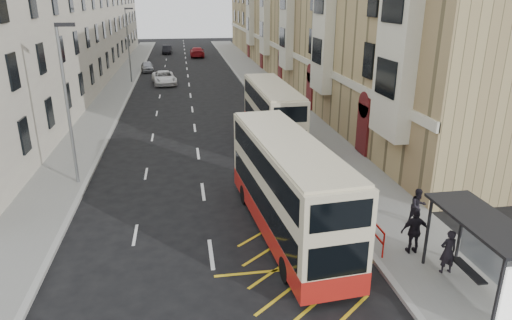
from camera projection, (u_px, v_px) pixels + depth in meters
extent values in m
cube|color=slate|center=(277.00, 100.00, 42.76)|extent=(4.00, 120.00, 0.15)
cube|color=slate|center=(106.00, 107.00, 40.43)|extent=(3.00, 120.00, 0.15)
cube|color=#969590|center=(256.00, 101.00, 42.46)|extent=(0.25, 120.00, 0.15)
cube|color=#969590|center=(124.00, 106.00, 40.65)|extent=(0.25, 120.00, 0.15)
cube|color=tan|center=(309.00, 12.00, 55.70)|extent=(10.00, 79.00, 15.00)
cube|color=beige|center=(268.00, 42.00, 56.13)|extent=(0.18, 79.00, 0.50)
cube|color=beige|center=(398.00, 36.00, 21.92)|extent=(0.80, 3.20, 10.00)
cube|color=beige|center=(324.00, 22.00, 33.07)|extent=(0.80, 3.20, 10.00)
cube|color=beige|center=(287.00, 16.00, 44.21)|extent=(0.80, 3.20, 10.00)
cube|color=beige|center=(265.00, 12.00, 55.36)|extent=(0.80, 3.20, 10.00)
cube|color=beige|center=(250.00, 9.00, 66.50)|extent=(0.80, 3.20, 10.00)
cube|color=#531315|center=(363.00, 129.00, 27.65)|extent=(0.20, 1.60, 3.00)
cube|color=#531315|center=(310.00, 91.00, 38.79)|extent=(0.20, 1.60, 3.00)
cube|color=#531315|center=(280.00, 70.00, 49.94)|extent=(0.20, 1.60, 3.00)
cube|color=#531315|center=(261.00, 56.00, 61.08)|extent=(0.20, 1.60, 3.00)
cube|color=#531315|center=(249.00, 47.00, 72.23)|extent=(0.20, 1.60, 3.00)
cube|color=beige|center=(65.00, 22.00, 51.74)|extent=(9.00, 79.00, 13.00)
cube|color=black|center=(498.00, 297.00, 12.60)|extent=(0.08, 0.08, 2.60)
cube|color=black|center=(428.00, 231.00, 16.13)|extent=(0.08, 0.08, 2.60)
cube|color=black|center=(461.00, 229.00, 16.33)|extent=(0.08, 0.08, 2.60)
cube|color=black|center=(484.00, 221.00, 14.01)|extent=(1.65, 4.25, 0.10)
cube|color=gray|center=(497.00, 253.00, 14.52)|extent=(0.04, 3.60, 1.95)
cube|color=black|center=(469.00, 270.00, 15.35)|extent=(0.35, 1.60, 0.06)
cylinder|color=#B30B06|center=(383.00, 246.00, 16.76)|extent=(0.06, 0.06, 1.00)
cylinder|color=#B30B06|center=(352.00, 208.00, 19.78)|extent=(0.06, 0.06, 1.00)
cylinder|color=#B30B06|center=(329.00, 180.00, 22.80)|extent=(0.06, 0.06, 1.00)
cube|color=#B30B06|center=(353.00, 198.00, 19.62)|extent=(0.05, 6.50, 0.06)
cube|color=#B30B06|center=(352.00, 207.00, 19.77)|extent=(0.05, 6.50, 0.06)
cylinder|color=slate|center=(67.00, 107.00, 22.50)|extent=(0.16, 0.16, 8.00)
cube|color=black|center=(65.00, 25.00, 21.23)|extent=(0.90, 0.18, 0.18)
cylinder|color=slate|center=(128.00, 46.00, 50.36)|extent=(0.16, 0.16, 8.00)
cube|color=black|center=(129.00, 8.00, 49.10)|extent=(0.90, 0.18, 0.18)
cube|color=beige|center=(287.00, 186.00, 18.27)|extent=(3.15, 10.29, 3.64)
cube|color=#A41913|center=(287.00, 217.00, 18.75)|extent=(3.17, 10.32, 0.83)
cube|color=black|center=(287.00, 196.00, 18.42)|extent=(3.11, 9.48, 1.01)
cube|color=black|center=(288.00, 159.00, 17.89)|extent=(3.11, 9.48, 0.92)
cube|color=beige|center=(289.00, 142.00, 17.64)|extent=(3.02, 9.87, 0.11)
cube|color=black|center=(257.00, 155.00, 23.01)|extent=(1.96, 0.24, 1.20)
cube|color=black|center=(257.00, 119.00, 22.37)|extent=(1.61, 0.21, 0.41)
cube|color=black|center=(338.00, 261.00, 13.80)|extent=(1.96, 0.24, 1.10)
cylinder|color=black|center=(245.00, 194.00, 21.56)|extent=(0.33, 0.94, 0.92)
cylinder|color=black|center=(287.00, 190.00, 22.04)|extent=(0.33, 0.94, 0.92)
cylinder|color=black|center=(286.00, 269.00, 15.64)|extent=(0.33, 0.94, 0.92)
cylinder|color=black|center=(342.00, 261.00, 16.12)|extent=(0.33, 0.94, 0.92)
cube|color=beige|center=(272.00, 113.00, 29.96)|extent=(2.33, 9.82, 3.52)
cube|color=#A41913|center=(272.00, 133.00, 30.42)|extent=(2.36, 9.84, 0.80)
cube|color=black|center=(272.00, 119.00, 30.10)|extent=(2.36, 9.03, 0.98)
cube|color=black|center=(272.00, 96.00, 29.59)|extent=(2.36, 9.03, 0.89)
cube|color=beige|center=(273.00, 86.00, 29.35)|extent=(2.24, 9.43, 0.11)
cube|color=black|center=(259.00, 102.00, 34.61)|extent=(1.89, 0.09, 1.16)
cube|color=black|center=(259.00, 78.00, 33.99)|extent=(1.56, 0.09, 0.40)
cube|color=black|center=(290.00, 140.00, 25.56)|extent=(1.89, 0.09, 1.07)
cylinder|color=black|center=(250.00, 125.00, 33.25)|extent=(0.26, 0.89, 0.89)
cylinder|color=black|center=(277.00, 124.00, 33.58)|extent=(0.26, 0.89, 0.89)
cylinder|color=black|center=(266.00, 152.00, 27.44)|extent=(0.26, 0.89, 0.89)
cylinder|color=black|center=(298.00, 150.00, 27.77)|extent=(0.26, 0.89, 0.89)
imported|color=black|center=(448.00, 252.00, 15.77)|extent=(0.60, 0.39, 1.64)
imported|color=black|center=(418.00, 206.00, 19.29)|extent=(0.84, 0.70, 1.56)
imported|color=black|center=(415.00, 231.00, 16.99)|extent=(1.08, 0.50, 1.80)
imported|color=white|center=(164.00, 78.00, 50.81)|extent=(3.04, 5.45, 1.44)
imported|color=#95979C|center=(147.00, 67.00, 59.45)|extent=(2.02, 3.99, 1.30)
imported|color=black|center=(167.00, 50.00, 77.94)|extent=(1.66, 4.26, 1.38)
imported|color=maroon|center=(197.00, 52.00, 73.74)|extent=(2.24, 5.44, 1.57)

